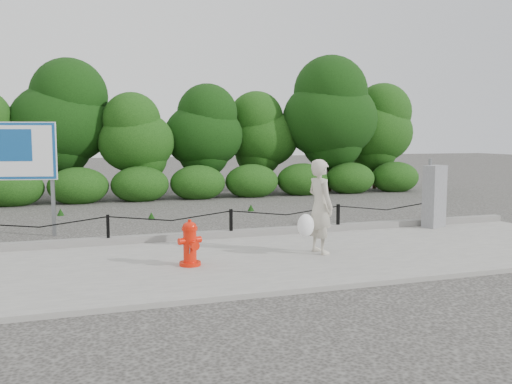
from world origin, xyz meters
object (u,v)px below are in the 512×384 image
object	(u,v)px
fire_hydrant	(190,244)
pedestrian	(319,208)
advertising_sign	(19,156)
utility_cabinet	(434,196)

from	to	relation	value
fire_hydrant	pedestrian	world-z (taller)	pedestrian
fire_hydrant	pedestrian	size ratio (longest dim) A/B	0.45
fire_hydrant	advertising_sign	distance (m)	5.18
fire_hydrant	advertising_sign	bearing A→B (deg)	111.53
fire_hydrant	utility_cabinet	bearing A→B (deg)	3.46
pedestrian	advertising_sign	bearing A→B (deg)	44.09
advertising_sign	pedestrian	bearing A→B (deg)	-23.26
fire_hydrant	utility_cabinet	distance (m)	6.48
pedestrian	fire_hydrant	bearing A→B (deg)	84.80
utility_cabinet	advertising_sign	distance (m)	9.38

